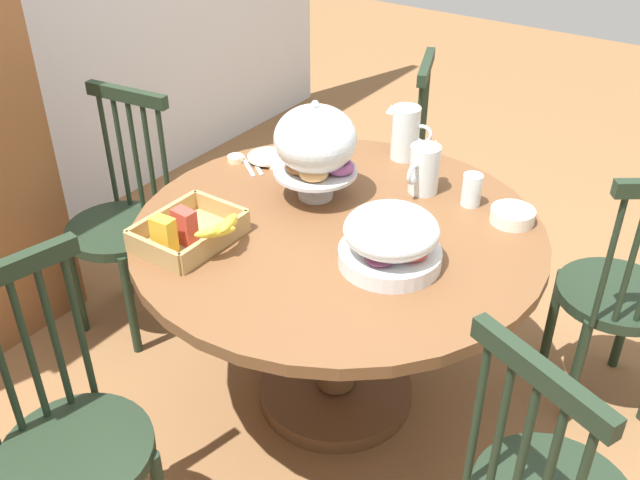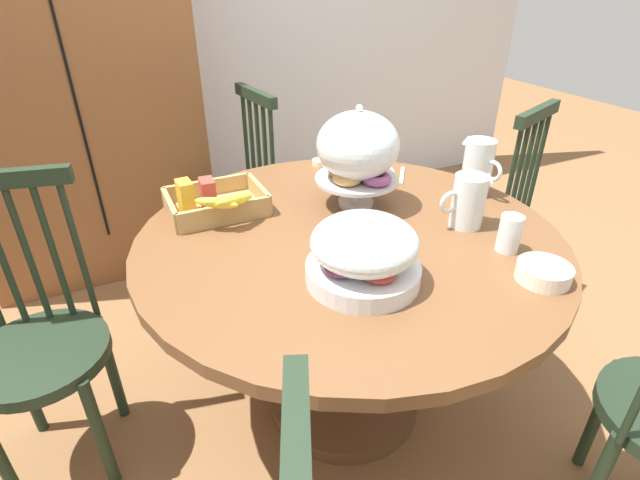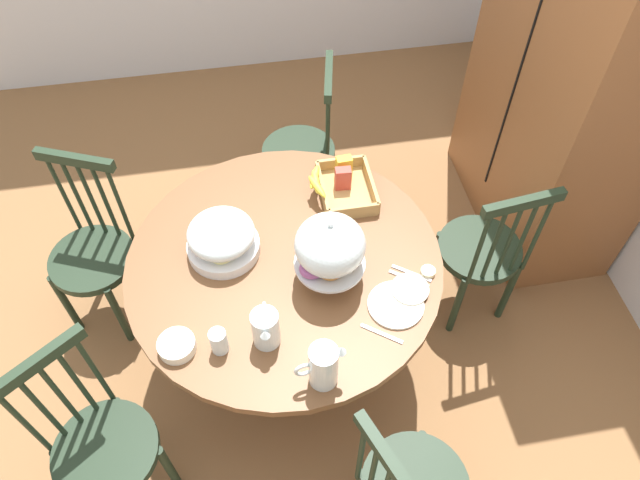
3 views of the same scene
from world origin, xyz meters
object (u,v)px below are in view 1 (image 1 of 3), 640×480
Objects in this scene: drinking_glass at (472,190)px; butter_dish at (236,159)px; china_plate_large at (292,159)px; pastry_stand_with_dome at (315,143)px; cereal_basket at (190,232)px; windsor_chair_far_side at (122,226)px; fruit_platter_covered at (391,239)px; windsor_chair_facing_door at (387,172)px; orange_juice_pitcher at (405,135)px; windsor_chair_by_cabinet at (619,298)px; china_plate_small at (268,156)px; milk_pitcher at (424,171)px; dining_table at (337,275)px; windsor_chair_host_seat at (73,447)px; cereal_bowl at (512,216)px.

butter_dish is at bearing 103.06° from drinking_glass.
pastry_stand_with_dome is at bearing -127.65° from china_plate_large.
windsor_chair_far_side is at bearing 69.00° from cereal_basket.
windsor_chair_far_side is at bearing 90.20° from fruit_platter_covered.
china_plate_large is at bearing -52.50° from butter_dish.
windsor_chair_facing_door is 1.28m from cereal_basket.
orange_juice_pitcher reaches higher than drinking_glass.
windsor_chair_by_cabinet reaches higher than china_plate_small.
milk_pitcher is (-0.19, 0.67, 0.36)m from windsor_chair_by_cabinet.
cereal_basket reaches higher than china_plate_small.
windsor_chair_by_cabinet is at bearing -90.30° from orange_juice_pitcher.
butter_dish is (-0.13, 0.17, 0.01)m from china_plate_large.
butter_dish is at bearing 105.58° from windsor_chair_by_cabinet.
milk_pitcher is 0.18m from drinking_glass.
dining_table is 4.36× the size of fruit_platter_covered.
dining_table is 3.80× the size of pastry_stand_with_dome.
windsor_chair_far_side is 4.43× the size of china_plate_large.
windsor_chair_host_seat is at bearing -176.62° from windsor_chair_facing_door.
butter_dish is at bearing 17.55° from windsor_chair_host_seat.
fruit_platter_covered is at bearing -150.28° from windsor_chair_facing_door.
cereal_bowl is (1.27, -0.66, 0.31)m from windsor_chair_host_seat.
pastry_stand_with_dome is 0.45m from orange_juice_pitcher.
orange_juice_pitcher is at bearing 25.59° from fruit_platter_covered.
orange_juice_pitcher is 0.43m from china_plate_large.
dining_table is at bearing -126.45° from china_plate_large.
windsor_chair_facing_door reaches higher than dining_table.
orange_juice_pitcher is at bearing -5.83° from windsor_chair_host_seat.
windsor_chair_by_cabinet is at bearing -76.36° from china_plate_small.
butter_dish is (-0.17, 1.00, -0.01)m from cereal_bowl.
pastry_stand_with_dome is at bearing -74.91° from windsor_chair_far_side.
orange_juice_pitcher reaches higher than butter_dish.
windsor_chair_by_cabinet is 1.33m from china_plate_small.
fruit_platter_covered reaches higher than china_plate_large.
pastry_stand_with_dome is 0.37m from china_plate_small.
china_plate_large is at bearing 96.92° from milk_pitcher.
cereal_bowl is (0.68, -0.75, -0.02)m from cereal_basket.
windsor_chair_far_side is 4.90× the size of orange_juice_pitcher.
cereal_basket is at bearing 162.84° from pastry_stand_with_dome.
windsor_chair_host_seat is 2.83× the size of pastry_stand_with_dome.
windsor_chair_facing_door is 1.20m from fruit_platter_covered.
windsor_chair_host_seat is at bearing 151.50° from fruit_platter_covered.
windsor_chair_facing_door is 0.68m from china_plate_large.
drinking_glass is (0.36, -0.29, 0.25)m from dining_table.
drinking_glass is (-0.18, -0.35, -0.04)m from orange_juice_pitcher.
windsor_chair_facing_door and windsor_chair_far_side have the same top height.
cereal_bowl is (-0.21, 0.34, 0.31)m from windsor_chair_by_cabinet.
fruit_platter_covered is 2.00× the size of china_plate_small.
milk_pitcher is 1.23× the size of china_plate_small.
orange_juice_pitcher is (0.43, -0.10, -0.11)m from pastry_stand_with_dome.
windsor_chair_facing_door is (0.36, 1.11, 0.00)m from windsor_chair_by_cabinet.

